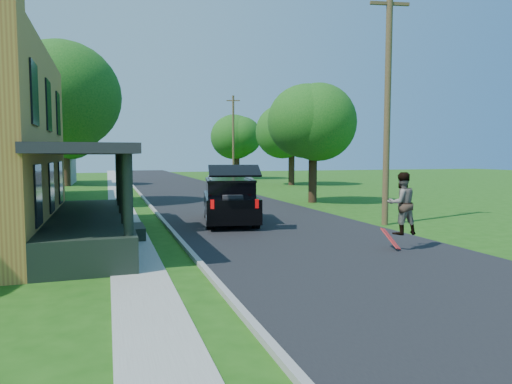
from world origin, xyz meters
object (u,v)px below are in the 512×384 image
object	(u,v)px
tree_right_near	(312,122)
utility_pole_near	(387,105)
black_suv	(230,200)
skateboarder	(401,203)

from	to	relation	value
tree_right_near	utility_pole_near	world-z (taller)	utility_pole_near
black_suv	utility_pole_near	world-z (taller)	utility_pole_near
black_suv	tree_right_near	distance (m)	10.28
tree_right_near	utility_pole_near	size ratio (longest dim) A/B	0.78
skateboarder	tree_right_near	xyz separation A→B (m)	(3.44, 13.58, 3.43)
tree_right_near	utility_pole_near	bearing A→B (deg)	-96.05
skateboarder	utility_pole_near	distance (m)	6.18
utility_pole_near	black_suv	bearing A→B (deg)	168.00
tree_right_near	utility_pole_near	xyz separation A→B (m)	(-0.96, -9.08, 0.01)
black_suv	utility_pole_near	size ratio (longest dim) A/B	0.60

